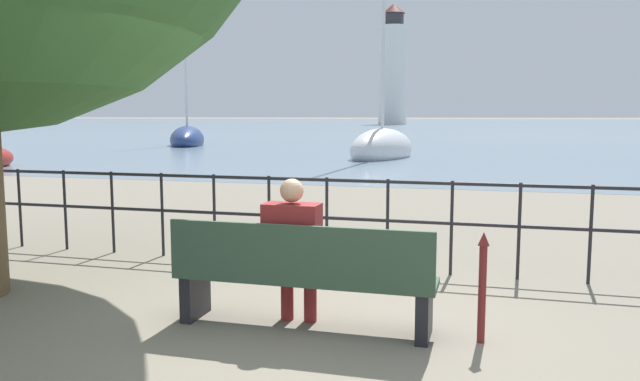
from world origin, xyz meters
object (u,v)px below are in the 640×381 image
object	(u,v)px
park_bench	(302,277)
sailboat_0	(187,139)
closed_umbrella	(482,281)
harbor_lighthouse	(393,69)
seated_person_left	(293,246)
sailboat_1	(382,147)

from	to	relation	value
park_bench	sailboat_0	bearing A→B (deg)	118.96
closed_umbrella	harbor_lighthouse	xyz separation A→B (m)	(-19.07, 117.92, 10.28)
seated_person_left	closed_umbrella	world-z (taller)	seated_person_left
park_bench	closed_umbrella	bearing A→B (deg)	3.94
seated_person_left	closed_umbrella	distance (m)	1.54
closed_umbrella	sailboat_1	xyz separation A→B (m)	(-4.36, 20.79, -0.05)
seated_person_left	harbor_lighthouse	bearing A→B (deg)	98.46
seated_person_left	sailboat_1	distance (m)	21.00
closed_umbrella	harbor_lighthouse	distance (m)	119.89
seated_person_left	closed_umbrella	bearing A→B (deg)	0.75
closed_umbrella	sailboat_0	bearing A→B (deg)	121.18
sailboat_0	harbor_lighthouse	xyz separation A→B (m)	(-1.69, 89.22, 10.40)
closed_umbrella	harbor_lighthouse	bearing A→B (deg)	99.18
sailboat_1	harbor_lighthouse	size ratio (longest dim) A/B	0.57
seated_person_left	park_bench	bearing A→B (deg)	-39.40
sailboat_0	harbor_lighthouse	world-z (taller)	harbor_lighthouse
seated_person_left	harbor_lighthouse	xyz separation A→B (m)	(-17.54, 117.94, 10.08)
sailboat_0	harbor_lighthouse	size ratio (longest dim) A/B	0.45
sailboat_0	seated_person_left	bearing A→B (deg)	-84.06
park_bench	harbor_lighthouse	bearing A→B (deg)	98.50
closed_umbrella	sailboat_1	distance (m)	21.24
seated_person_left	sailboat_0	distance (m)	32.81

